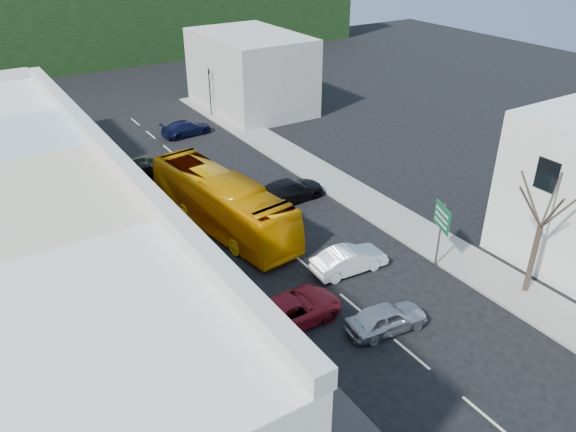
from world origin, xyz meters
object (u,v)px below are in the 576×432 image
Objects in this scene: car_silver at (386,317)px; street_tree at (540,227)px; traffic_signal at (210,92)px; direction_sign at (439,236)px; bus at (222,204)px; car_red at (291,310)px; pedestrian_left at (221,337)px; car_white at (349,260)px.

car_silver is 8.55m from street_tree.
car_silver is 0.99× the size of traffic_signal.
traffic_signal reaches higher than direction_sign.
bus is 12.76m from car_silver.
pedestrian_left is (-3.68, -0.30, 0.30)m from car_red.
traffic_signal is (8.46, 19.40, 0.68)m from bus.
car_white is 27.77m from traffic_signal.
bus is at bearing 124.76° from street_tree.
direction_sign is at bearing 117.85° from street_tree.
car_red is at bearing -105.05° from bus.
car_silver is at bearing 77.59° from traffic_signal.
street_tree reaches higher than car_red.
bus reaches higher than car_red.
street_tree reaches higher than pedestrian_left.
traffic_signal is (9.86, 29.22, 1.53)m from car_red.
street_tree is at bearing -62.21° from bus.
car_red is 9.14m from direction_sign.
pedestrian_left is at bearing 64.43° from traffic_signal.
pedestrian_left is (-7.04, 2.46, 0.30)m from car_silver.
car_red is (-4.89, -1.94, 0.00)m from car_white.
car_red is (-1.39, -9.82, -0.85)m from bus.
car_silver is 2.59× the size of pedestrian_left.
pedestrian_left is at bearing 93.15° from car_red.
street_tree reaches higher than car_silver.
car_silver is at bearing -130.90° from car_red.
street_tree is (11.20, -4.31, 3.06)m from car_red.
bus is 3.06× the size of direction_sign.
pedestrian_left is at bearing -123.61° from bus.
street_tree reaches higher than traffic_signal.
direction_sign is (12.74, 0.05, 0.89)m from pedestrian_left.
street_tree is (6.31, -6.24, 3.06)m from car_white.
direction_sign is (4.17, -2.19, 1.19)m from car_white.
direction_sign is 0.85× the size of traffic_signal.
car_silver and car_red have the same top height.
pedestrian_left is 12.77m from direction_sign.
direction_sign is 0.50× the size of street_tree.
car_red is 30.87m from traffic_signal.
car_silver is 32.67m from traffic_signal.
bus is 2.52× the size of car_red.
car_white is 8.86m from pedestrian_left.
street_tree is at bearing 91.36° from traffic_signal.
direction_sign is at bearing -114.18° from car_white.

